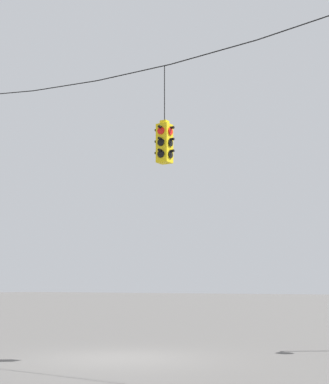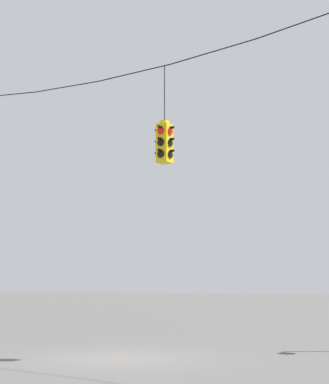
{
  "view_description": "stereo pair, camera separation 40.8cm",
  "coord_description": "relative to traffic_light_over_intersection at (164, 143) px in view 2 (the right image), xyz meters",
  "views": [
    {
      "loc": [
        8.87,
        -12.52,
        1.84
      ],
      "look_at": [
        1.05,
        0.44,
        4.23
      ],
      "focal_mm": 55.0,
      "sensor_mm": 36.0,
      "label": 1
    },
    {
      "loc": [
        9.22,
        -12.31,
        1.84
      ],
      "look_at": [
        1.05,
        0.44,
        4.23
      ],
      "focal_mm": 55.0,
      "sensor_mm": 36.0,
      "label": 2
    }
  ],
  "objects": [
    {
      "name": "ground_plane",
      "position": [
        -1.05,
        -0.44,
        -5.56
      ],
      "size": [
        200.0,
        200.0,
        0.0
      ],
      "primitive_type": "plane",
      "color": "#565451"
    },
    {
      "name": "span_wire",
      "position": [
        -1.05,
        0.0,
        2.4
      ],
      "size": [
        17.41,
        0.03,
        0.83
      ],
      "color": "black"
    },
    {
      "name": "traffic_light_over_intersection",
      "position": [
        0.0,
        0.0,
        0.0
      ],
      "size": [
        0.58,
        0.58,
        2.68
      ],
      "color": "yellow"
    }
  ]
}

